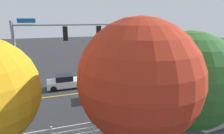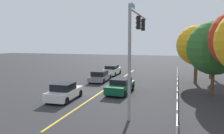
% 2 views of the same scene
% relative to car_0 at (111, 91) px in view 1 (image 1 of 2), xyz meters
% --- Properties ---
extents(ground_plane, '(120.00, 120.00, 0.00)m').
position_rel_car_0_xyz_m(ground_plane, '(0.61, -1.95, -0.70)').
color(ground_plane, '#2D2D30').
extents(lane_center_stripe, '(28.00, 0.16, 0.01)m').
position_rel_car_0_xyz_m(lane_center_stripe, '(-3.39, -1.95, -0.70)').
color(lane_center_stripe, gold).
rests_on(lane_center_stripe, ground_plane).
extents(signal_assembly, '(7.28, 0.38, 7.44)m').
position_rel_car_0_xyz_m(signal_assembly, '(5.20, 2.36, 4.51)').
color(signal_assembly, gray).
rests_on(signal_assembly, ground_plane).
extents(car_0, '(4.58, 2.10, 1.42)m').
position_rel_car_0_xyz_m(car_0, '(0.00, 0.00, 0.00)').
color(car_0, '#0C4C2D').
rests_on(car_0, ground_plane).
extents(car_1, '(4.42, 2.00, 1.36)m').
position_rel_car_0_xyz_m(car_1, '(-5.41, -3.96, -0.05)').
color(car_1, slate).
rests_on(car_1, ground_plane).
extents(car_2, '(4.10, 1.95, 1.50)m').
position_rel_car_0_xyz_m(car_2, '(3.93, -4.00, 0.00)').
color(car_2, silver).
rests_on(car_2, ground_plane).
extents(car_3, '(4.26, 1.84, 1.45)m').
position_rel_car_0_xyz_m(car_3, '(-11.16, -4.02, 0.01)').
color(car_3, silver).
rests_on(car_3, ground_plane).
extents(white_rail_fence, '(26.10, 0.10, 1.15)m').
position_rel_car_0_xyz_m(white_rail_fence, '(-2.39, 5.32, -0.10)').
color(white_rail_fence, white).
rests_on(white_rail_fence, ground_plane).
extents(tree_0, '(4.95, 4.95, 6.90)m').
position_rel_car_0_xyz_m(tree_0, '(-1.39, 8.45, 3.72)').
color(tree_0, brown).
rests_on(tree_0, ground_plane).
extents(tree_1, '(4.64, 4.64, 7.54)m').
position_rel_car_0_xyz_m(tree_1, '(1.92, 9.74, 4.50)').
color(tree_1, brown).
rests_on(tree_1, ground_plane).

